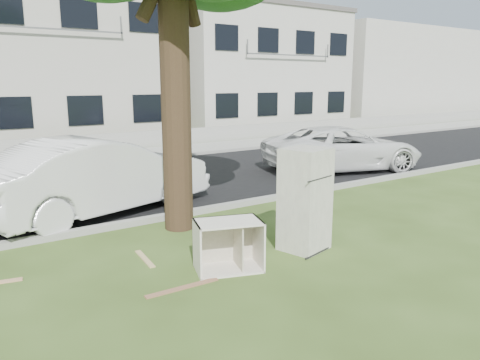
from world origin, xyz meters
TOP-DOWN VIEW (x-y plane):
  - ground at (0.00, 0.00)m, footprint 120.00×120.00m
  - road at (0.00, 6.00)m, footprint 120.00×7.00m
  - kerb_near at (0.00, 2.45)m, footprint 120.00×0.18m
  - kerb_far at (0.00, 9.55)m, footprint 120.00×0.18m
  - sidewalk at (0.00, 11.00)m, footprint 120.00×2.80m
  - low_wall at (0.00, 12.60)m, footprint 120.00×0.15m
  - townhouse_center at (0.00, 17.50)m, footprint 11.22×8.16m
  - townhouse_right at (12.00, 17.50)m, footprint 10.20×8.16m
  - filler_right at (26.00, 18.00)m, footprint 16.00×9.00m
  - fridge at (0.80, -0.40)m, footprint 0.84×0.80m
  - cabinet at (-0.72, -0.43)m, footprint 1.11×0.88m
  - plank_a at (-1.60, -0.63)m, footprint 1.08×0.11m
  - plank_c at (-1.60, 0.65)m, footprint 0.17×0.79m
  - car_center at (-1.30, 3.66)m, footprint 5.22×3.02m
  - car_right at (6.62, 4.26)m, footprint 5.45×3.67m

SIDE VIEW (x-z plane):
  - ground at x=0.00m, z-range 0.00..0.00m
  - kerb_near at x=0.00m, z-range -0.06..0.06m
  - kerb_far at x=0.00m, z-range -0.06..0.06m
  - road at x=0.00m, z-range 0.00..0.01m
  - sidewalk at x=0.00m, z-range 0.00..0.01m
  - plank_a at x=-1.60m, z-range 0.00..0.02m
  - plank_c at x=-1.60m, z-range 0.00..0.02m
  - low_wall at x=0.00m, z-range 0.00..0.70m
  - cabinet at x=-0.72m, z-range 0.00..0.75m
  - car_right at x=6.62m, z-range 0.00..1.39m
  - car_center at x=-1.30m, z-range 0.00..1.63m
  - fridge at x=0.80m, z-range 0.00..1.70m
  - filler_right at x=26.00m, z-range 0.00..6.40m
  - townhouse_right at x=12.00m, z-range 0.00..6.84m
  - townhouse_center at x=0.00m, z-range 0.00..7.44m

